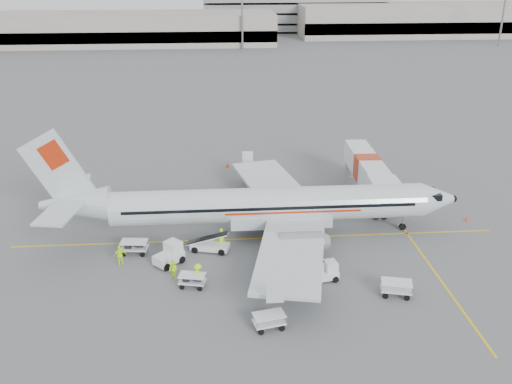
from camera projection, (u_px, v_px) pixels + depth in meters
ground at (258, 239)px, 52.22m from camera, size 360.00×360.00×0.00m
stripe_lead at (258, 239)px, 52.22m from camera, size 44.00×0.20×0.01m
stripe_cross at (439, 278)px, 45.82m from camera, size 0.20×20.00×0.01m
terminal_west at (88, 29)px, 167.58m from camera, size 110.00×22.00×9.00m
terminal_east at (433, 19)px, 188.96m from camera, size 90.00×26.00×10.00m
parking_garage at (293, 10)px, 198.87m from camera, size 62.00×24.00×14.00m
treeline at (221, 18)px, 212.46m from camera, size 300.00×3.00×6.00m
mast_center at (242, 8)px, 157.21m from camera, size 3.20×1.20×22.00m
mast_east at (504, 7)px, 162.48m from camera, size 3.20×1.20×22.00m
aircraft at (269, 183)px, 51.02m from camera, size 37.64×29.53×10.36m
jet_bridge at (366, 176)px, 60.92m from camera, size 3.52×16.84×4.40m
belt_loader at (210, 238)px, 49.61m from camera, size 4.69×2.72×2.39m
tug_fore at (325, 271)px, 45.21m from camera, size 2.26×1.57×1.59m
tug_mid at (311, 272)px, 45.10m from camera, size 2.34×1.98×1.57m
tug_aft at (168, 254)px, 47.52m from camera, size 2.73×2.73×1.90m
cart_loaded_a at (134, 247)px, 49.38m from camera, size 2.41×1.58×1.19m
cart_loaded_b at (192, 281)px, 44.39m from camera, size 2.26×1.62×1.07m
cart_empty_a at (269, 321)px, 39.37m from camera, size 2.41×1.73×1.14m
cart_empty_b at (396, 288)px, 43.22m from camera, size 2.54×1.86×1.19m
cone_nose at (467, 218)px, 55.66m from camera, size 0.34×0.34×0.56m
cone_port at (228, 164)px, 69.93m from camera, size 0.44×0.44×0.71m
crew_a at (222, 238)px, 50.25m from camera, size 0.80×0.74×1.84m
crew_b at (173, 270)px, 45.45m from camera, size 0.96×0.97×1.58m
crew_c at (198, 274)px, 44.68m from camera, size 1.10×1.30×1.75m
crew_d at (120, 255)px, 47.41m from camera, size 1.12×0.69×1.79m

